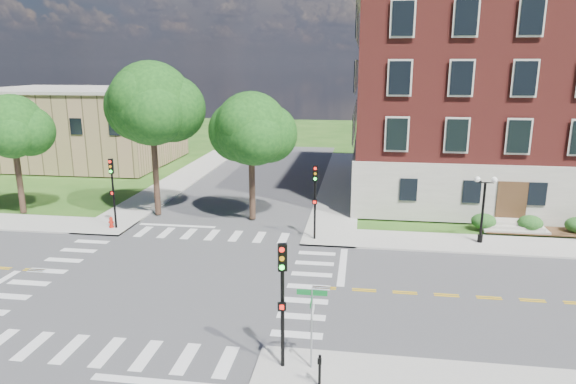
# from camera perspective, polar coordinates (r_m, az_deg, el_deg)

# --- Properties ---
(ground) EXTENTS (160.00, 160.00, 0.00)m
(ground) POSITION_cam_1_polar(r_m,az_deg,el_deg) (28.14, -12.64, -9.40)
(ground) COLOR #234C15
(ground) RESTS_ON ground
(road_ew) EXTENTS (90.00, 12.00, 0.01)m
(road_ew) POSITION_cam_1_polar(r_m,az_deg,el_deg) (28.14, -12.64, -9.39)
(road_ew) COLOR #3D3D3F
(road_ew) RESTS_ON ground
(road_ns) EXTENTS (12.00, 90.00, 0.01)m
(road_ns) POSITION_cam_1_polar(r_m,az_deg,el_deg) (28.14, -12.64, -9.39)
(road_ns) COLOR #3D3D3F
(road_ns) RESTS_ON ground
(sidewalk_ne) EXTENTS (34.00, 34.00, 0.12)m
(sidewalk_ne) POSITION_cam_1_polar(r_m,az_deg,el_deg) (41.31, 15.95, -1.91)
(sidewalk_ne) COLOR #9E9B93
(sidewalk_ne) RESTS_ON ground
(sidewalk_nw) EXTENTS (34.00, 34.00, 0.12)m
(sidewalk_nw) POSITION_cam_1_polar(r_m,az_deg,el_deg) (47.94, -23.46, -0.37)
(sidewalk_nw) COLOR #9E9B93
(sidewalk_nw) RESTS_ON ground
(crosswalk_east) EXTENTS (2.20, 10.20, 0.02)m
(crosswalk_east) POSITION_cam_1_polar(r_m,az_deg,el_deg) (26.56, 2.30, -10.52)
(crosswalk_east) COLOR silver
(crosswalk_east) RESTS_ON ground
(stop_bar_east) EXTENTS (0.40, 5.50, 0.00)m
(stop_bar_east) POSITION_cam_1_polar(r_m,az_deg,el_deg) (29.21, 6.08, -8.23)
(stop_bar_east) COLOR silver
(stop_bar_east) RESTS_ON ground
(main_building) EXTENTS (30.60, 22.40, 16.50)m
(main_building) POSITION_cam_1_polar(r_m,az_deg,el_deg) (48.29, 25.93, 9.46)
(main_building) COLOR #9E998C
(main_building) RESTS_ON ground
(secondary_building) EXTENTS (20.40, 15.40, 8.30)m
(secondary_building) POSITION_cam_1_polar(r_m,az_deg,el_deg) (62.97, -22.12, 6.87)
(secondary_building) COLOR #8F7B4F
(secondary_building) RESTS_ON ground
(tree_b) EXTENTS (4.59, 4.59, 8.84)m
(tree_b) POSITION_cam_1_polar(r_m,az_deg,el_deg) (42.48, -28.29, 6.43)
(tree_b) COLOR #322519
(tree_b) RESTS_ON ground
(tree_c) EXTENTS (5.99, 5.99, 11.18)m
(tree_c) POSITION_cam_1_polar(r_m,az_deg,el_deg) (38.20, -14.95, 9.45)
(tree_c) COLOR #322519
(tree_c) RESTS_ON ground
(tree_d) EXTENTS (5.13, 5.13, 9.12)m
(tree_d) POSITION_cam_1_polar(r_m,az_deg,el_deg) (36.01, -4.12, 7.02)
(tree_d) COLOR #322519
(tree_d) RESTS_ON ground
(traffic_signal_se) EXTENTS (0.37, 0.43, 4.80)m
(traffic_signal_se) POSITION_cam_1_polar(r_m,az_deg,el_deg) (18.67, -0.63, -10.82)
(traffic_signal_se) COLOR black
(traffic_signal_se) RESTS_ON ground
(traffic_signal_ne) EXTENTS (0.32, 0.35, 4.80)m
(traffic_signal_ne) POSITION_cam_1_polar(r_m,az_deg,el_deg) (32.25, 3.03, -0.06)
(traffic_signal_ne) COLOR black
(traffic_signal_ne) RESTS_ON ground
(traffic_signal_nw) EXTENTS (0.38, 0.44, 4.80)m
(traffic_signal_nw) POSITION_cam_1_polar(r_m,az_deg,el_deg) (36.38, -18.92, 0.82)
(traffic_signal_nw) COLOR black
(traffic_signal_nw) RESTS_ON ground
(twin_lamp_west) EXTENTS (1.36, 0.36, 4.23)m
(twin_lamp_west) POSITION_cam_1_polar(r_m,az_deg,el_deg) (33.99, 20.87, -1.40)
(twin_lamp_west) COLOR black
(twin_lamp_west) RESTS_ON ground
(street_sign_pole) EXTENTS (1.10, 1.10, 3.10)m
(street_sign_pole) POSITION_cam_1_polar(r_m,az_deg,el_deg) (18.99, 2.68, -13.32)
(street_sign_pole) COLOR gray
(street_sign_pole) RESTS_ON ground
(push_button_post) EXTENTS (0.14, 0.21, 1.20)m
(push_button_post) POSITION_cam_1_polar(r_m,az_deg,el_deg) (18.77, 3.54, -19.05)
(push_button_post) COLOR black
(push_button_post) RESTS_ON ground
(fire_hydrant) EXTENTS (0.35, 0.35, 0.75)m
(fire_hydrant) POSITION_cam_1_polar(r_m,az_deg,el_deg) (37.22, -19.05, -3.24)
(fire_hydrant) COLOR #B71B0E
(fire_hydrant) RESTS_ON ground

